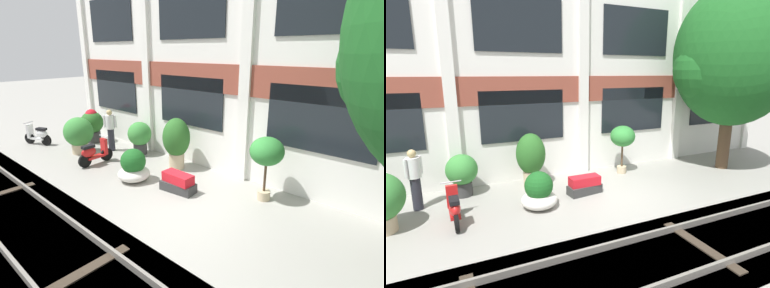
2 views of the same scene
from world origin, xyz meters
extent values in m
plane|color=gray|center=(0.00, 0.00, 0.00)|extent=(80.00, 80.00, 0.00)
cube|color=silver|center=(0.00, 2.92, 4.13)|extent=(17.70, 0.50, 8.25)
cube|color=brown|center=(0.00, 2.65, 3.10)|extent=(17.70, 0.06, 0.90)
cube|color=silver|center=(-8.85, 2.61, 4.13)|extent=(0.36, 0.16, 8.25)
cube|color=silver|center=(-4.42, 2.61, 4.13)|extent=(0.36, 0.16, 8.25)
cube|color=silver|center=(0.00, 2.61, 4.13)|extent=(0.36, 0.16, 8.25)
cube|color=black|center=(-6.64, 2.64, 2.25)|extent=(2.83, 0.04, 1.70)
cube|color=black|center=(-2.21, 2.64, 2.25)|extent=(2.83, 0.04, 1.70)
cube|color=black|center=(2.21, 2.64, 2.25)|extent=(2.83, 0.04, 1.70)
cube|color=black|center=(-6.64, 2.64, 5.15)|extent=(2.83, 0.04, 1.70)
cube|color=black|center=(-2.21, 2.64, 5.15)|extent=(2.83, 0.04, 1.70)
cube|color=#423F3A|center=(0.00, -3.03, -0.14)|extent=(25.70, 2.80, 0.28)
cube|color=slate|center=(0.00, -2.31, 0.07)|extent=(25.70, 0.07, 0.15)
cube|color=#382D23|center=(0.15, -3.03, 0.01)|extent=(0.24, 2.10, 0.03)
cube|color=#333333|center=(-0.88, 0.64, 0.14)|extent=(1.10, 0.59, 0.28)
cube|color=red|center=(-0.88, 0.64, 0.42)|extent=(0.95, 0.41, 0.28)
cylinder|color=tan|center=(1.24, 1.85, 0.13)|extent=(0.35, 0.35, 0.26)
cylinder|color=#4C3826|center=(1.24, 1.85, 0.76)|extent=(0.07, 0.07, 0.99)
ellipsoid|color=#2D7A33|center=(1.24, 1.85, 1.41)|extent=(0.91, 0.91, 0.77)
cylinder|color=#333333|center=(-7.18, 1.66, 0.24)|extent=(0.65, 0.65, 0.49)
ellipsoid|color=#286023|center=(-7.18, 1.66, 0.90)|extent=(0.99, 0.99, 0.97)
sphere|color=red|center=(-7.18, 1.66, 1.22)|extent=(0.54, 0.54, 0.54)
cylinder|color=tan|center=(-6.21, 0.50, 0.19)|extent=(0.63, 0.63, 0.39)
ellipsoid|color=#388438|center=(-6.21, 0.50, 0.88)|extent=(1.14, 1.14, 1.15)
cylinder|color=tan|center=(-2.20, 1.93, 0.27)|extent=(0.54, 0.54, 0.53)
ellipsoid|color=#286023|center=(-2.20, 1.93, 1.11)|extent=(0.95, 0.95, 1.34)
ellipsoid|color=beige|center=(-2.46, 0.26, 0.22)|extent=(1.01, 1.01, 0.45)
sphere|color=#19561E|center=(-2.46, 0.26, 0.65)|extent=(0.79, 0.79, 0.79)
cylinder|color=#333333|center=(-4.31, 2.02, 0.22)|extent=(0.53, 0.53, 0.43)
ellipsoid|color=#388438|center=(-4.31, 2.02, 0.83)|extent=(0.93, 0.93, 0.93)
cylinder|color=black|center=(-9.04, -0.35, 0.24)|extent=(0.48, 0.28, 0.48)
cylinder|color=black|center=(-8.21, 0.01, 0.24)|extent=(0.48, 0.28, 0.48)
cube|color=silver|center=(-8.61, -0.16, 0.28)|extent=(0.72, 0.49, 0.08)
ellipsoid|color=silver|center=(-8.38, -0.06, 0.52)|extent=(0.62, 0.46, 0.36)
cube|color=black|center=(-8.38, -0.06, 0.72)|extent=(0.49, 0.38, 0.10)
cube|color=silver|center=(-8.96, -0.32, 0.58)|extent=(0.22, 0.30, 0.60)
cylinder|color=#B7B7BF|center=(-8.98, -0.32, 0.96)|extent=(0.23, 0.47, 0.03)
cylinder|color=black|center=(-4.66, 0.70, 0.24)|extent=(0.11, 0.48, 0.48)
cylinder|color=black|center=(-4.62, -0.20, 0.24)|extent=(0.11, 0.48, 0.48)
cube|color=red|center=(-4.64, 0.24, 0.28)|extent=(0.27, 0.69, 0.08)
ellipsoid|color=red|center=(-4.63, -0.02, 0.52)|extent=(0.28, 0.57, 0.36)
cube|color=black|center=(-4.63, -0.02, 0.72)|extent=(0.24, 0.45, 0.10)
cube|color=red|center=(-4.65, 0.62, 0.58)|extent=(0.28, 0.13, 0.60)
cylinder|color=#B7B7BF|center=(-4.65, 0.64, 0.96)|extent=(0.50, 0.05, 0.03)
cylinder|color=#282833|center=(-5.53, 1.52, 0.46)|extent=(0.26, 0.26, 0.92)
cylinder|color=silver|center=(-5.53, 1.52, 1.20)|extent=(0.34, 0.34, 0.56)
sphere|color=tan|center=(-5.53, 1.52, 1.59)|extent=(0.22, 0.22, 0.22)
cylinder|color=silver|center=(-5.69, 1.37, 1.23)|extent=(0.09, 0.09, 0.50)
cylinder|color=silver|center=(-5.36, 1.66, 1.23)|extent=(0.09, 0.09, 0.50)
camera|label=1|loc=(4.72, -5.05, 3.95)|focal=28.00mm
camera|label=2|loc=(-4.67, -7.22, 3.66)|focal=28.00mm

